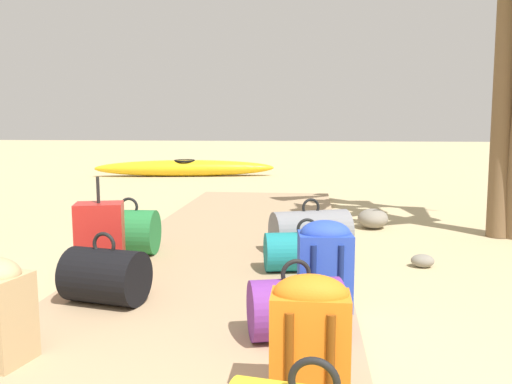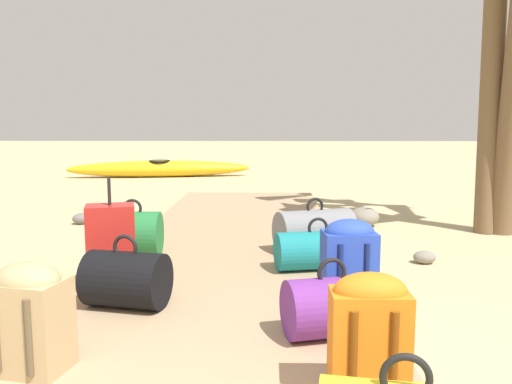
{
  "view_description": "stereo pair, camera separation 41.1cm",
  "coord_description": "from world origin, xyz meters",
  "px_view_note": "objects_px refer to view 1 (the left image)",
  "views": [
    {
      "loc": [
        0.72,
        -0.84,
        1.23
      ],
      "look_at": [
        0.19,
        4.16,
        0.55
      ],
      "focal_mm": 36.39,
      "sensor_mm": 36.0,
      "label": 1
    },
    {
      "loc": [
        0.31,
        -0.87,
        1.23
      ],
      "look_at": [
        0.19,
        4.16,
        0.55
      ],
      "focal_mm": 36.39,
      "sensor_mm": 36.0,
      "label": 2
    }
  ],
  "objects_px": {
    "backpack_blue": "(325,262)",
    "duffel_bag_purple": "(296,308)",
    "suitcase_red": "(100,240)",
    "duffel_bag_green": "(130,232)",
    "kayak": "(185,168)",
    "duffel_bag_teal": "(307,251)",
    "backpack_orange": "(310,337)",
    "duffel_bag_grey": "(310,231)",
    "duffel_bag_black": "(105,276)"
  },
  "relations": [
    {
      "from": "duffel_bag_teal",
      "to": "kayak",
      "type": "height_order",
      "value": "duffel_bag_teal"
    },
    {
      "from": "kayak",
      "to": "duffel_bag_grey",
      "type": "bearing_deg",
      "value": -67.8
    },
    {
      "from": "suitcase_red",
      "to": "kayak",
      "type": "relative_size",
      "value": 0.18
    },
    {
      "from": "kayak",
      "to": "suitcase_red",
      "type": "bearing_deg",
      "value": -80.6
    },
    {
      "from": "suitcase_red",
      "to": "duffel_bag_purple",
      "type": "relative_size",
      "value": 1.36
    },
    {
      "from": "duffel_bag_grey",
      "to": "suitcase_red",
      "type": "height_order",
      "value": "suitcase_red"
    },
    {
      "from": "backpack_orange",
      "to": "kayak",
      "type": "xyz_separation_m",
      "value": [
        -2.87,
        9.55,
        -0.18
      ]
    },
    {
      "from": "duffel_bag_teal",
      "to": "duffel_bag_purple",
      "type": "relative_size",
      "value": 1.26
    },
    {
      "from": "suitcase_red",
      "to": "backpack_blue",
      "type": "distance_m",
      "value": 1.71
    },
    {
      "from": "duffel_bag_green",
      "to": "duffel_bag_teal",
      "type": "distance_m",
      "value": 1.59
    },
    {
      "from": "backpack_orange",
      "to": "duffel_bag_grey",
      "type": "bearing_deg",
      "value": 90.02
    },
    {
      "from": "duffel_bag_green",
      "to": "duffel_bag_black",
      "type": "bearing_deg",
      "value": -77.35
    },
    {
      "from": "duffel_bag_grey",
      "to": "kayak",
      "type": "bearing_deg",
      "value": 112.2
    },
    {
      "from": "suitcase_red",
      "to": "duffel_bag_teal",
      "type": "relative_size",
      "value": 1.08
    },
    {
      "from": "duffel_bag_purple",
      "to": "kayak",
      "type": "height_order",
      "value": "duffel_bag_purple"
    },
    {
      "from": "duffel_bag_black",
      "to": "kayak",
      "type": "xyz_separation_m",
      "value": [
        -1.57,
        8.48,
        -0.07
      ]
    },
    {
      "from": "duffel_bag_black",
      "to": "duffel_bag_green",
      "type": "relative_size",
      "value": 1.09
    },
    {
      "from": "backpack_orange",
      "to": "kayak",
      "type": "distance_m",
      "value": 9.97
    },
    {
      "from": "duffel_bag_green",
      "to": "suitcase_red",
      "type": "bearing_deg",
      "value": -88.17
    },
    {
      "from": "duffel_bag_grey",
      "to": "duffel_bag_purple",
      "type": "distance_m",
      "value": 1.87
    },
    {
      "from": "backpack_blue",
      "to": "duffel_bag_green",
      "type": "bearing_deg",
      "value": 144.7
    },
    {
      "from": "suitcase_red",
      "to": "duffel_bag_green",
      "type": "height_order",
      "value": "suitcase_red"
    },
    {
      "from": "suitcase_red",
      "to": "kayak",
      "type": "xyz_separation_m",
      "value": [
        -1.32,
        7.95,
        -0.17
      ]
    },
    {
      "from": "duffel_bag_black",
      "to": "backpack_blue",
      "type": "bearing_deg",
      "value": 1.96
    },
    {
      "from": "duffel_bag_teal",
      "to": "kayak",
      "type": "bearing_deg",
      "value": 110.48
    },
    {
      "from": "backpack_blue",
      "to": "duffel_bag_green",
      "type": "height_order",
      "value": "backpack_blue"
    },
    {
      "from": "suitcase_red",
      "to": "kayak",
      "type": "height_order",
      "value": "suitcase_red"
    },
    {
      "from": "suitcase_red",
      "to": "duffel_bag_purple",
      "type": "xyz_separation_m",
      "value": [
        1.48,
        -0.95,
        -0.12
      ]
    },
    {
      "from": "duffel_bag_grey",
      "to": "duffel_bag_green",
      "type": "height_order",
      "value": "duffel_bag_green"
    },
    {
      "from": "backpack_orange",
      "to": "duffel_bag_teal",
      "type": "bearing_deg",
      "value": 90.82
    },
    {
      "from": "duffel_bag_black",
      "to": "duffel_bag_teal",
      "type": "distance_m",
      "value": 1.54
    },
    {
      "from": "duffel_bag_grey",
      "to": "duffel_bag_black",
      "type": "xyz_separation_m",
      "value": [
        -1.3,
        -1.45,
        -0.01
      ]
    },
    {
      "from": "suitcase_red",
      "to": "duffel_bag_green",
      "type": "relative_size",
      "value": 1.5
    },
    {
      "from": "duffel_bag_black",
      "to": "kayak",
      "type": "height_order",
      "value": "duffel_bag_black"
    },
    {
      "from": "backpack_blue",
      "to": "kayak",
      "type": "xyz_separation_m",
      "value": [
        -2.96,
        8.43,
        -0.19
      ]
    },
    {
      "from": "duffel_bag_purple",
      "to": "kayak",
      "type": "distance_m",
      "value": 9.33
    },
    {
      "from": "backpack_blue",
      "to": "kayak",
      "type": "relative_size",
      "value": 0.13
    },
    {
      "from": "backpack_orange",
      "to": "duffel_bag_black",
      "type": "bearing_deg",
      "value": 140.64
    },
    {
      "from": "backpack_orange",
      "to": "backpack_blue",
      "type": "xyz_separation_m",
      "value": [
        0.09,
        1.11,
        0.01
      ]
    },
    {
      "from": "backpack_blue",
      "to": "duffel_bag_purple",
      "type": "bearing_deg",
      "value": -109.39
    },
    {
      "from": "backpack_blue",
      "to": "kayak",
      "type": "height_order",
      "value": "backpack_blue"
    },
    {
      "from": "duffel_bag_grey",
      "to": "backpack_orange",
      "type": "height_order",
      "value": "backpack_orange"
    },
    {
      "from": "suitcase_red",
      "to": "backpack_orange",
      "type": "bearing_deg",
      "value": -45.86
    },
    {
      "from": "duffel_bag_grey",
      "to": "duffel_bag_black",
      "type": "relative_size",
      "value": 1.4
    },
    {
      "from": "backpack_orange",
      "to": "duffel_bag_green",
      "type": "xyz_separation_m",
      "value": [
        -1.58,
        2.29,
        -0.09
      ]
    },
    {
      "from": "duffel_bag_grey",
      "to": "kayak",
      "type": "relative_size",
      "value": 0.19
    },
    {
      "from": "kayak",
      "to": "backpack_blue",
      "type": "bearing_deg",
      "value": -70.67
    },
    {
      "from": "duffel_bag_purple",
      "to": "kayak",
      "type": "relative_size",
      "value": 0.13
    },
    {
      "from": "backpack_orange",
      "to": "duffel_bag_green",
      "type": "distance_m",
      "value": 2.78
    },
    {
      "from": "backpack_blue",
      "to": "duffel_bag_black",
      "type": "bearing_deg",
      "value": -178.04
    }
  ]
}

